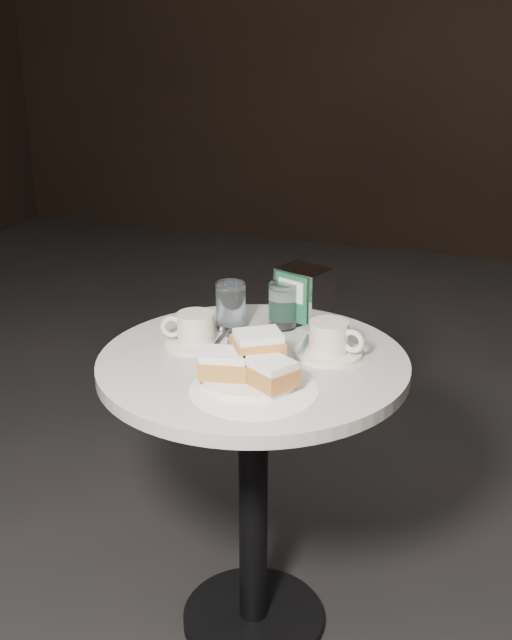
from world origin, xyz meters
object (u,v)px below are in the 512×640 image
object	(u,v)px
beignet_plate	(251,366)
coffee_cup_right	(329,341)
coffee_cup_left	(195,331)
napkin_dispenser	(303,295)
water_glass_left	(231,307)
water_glass_right	(283,306)
cafe_table	(253,436)

from	to	relation	value
beignet_plate	coffee_cup_right	xyz separation A→B (m)	(0.12, 0.19, -0.00)
coffee_cup_left	napkin_dispenser	bearing A→B (deg)	30.38
coffee_cup_left	water_glass_left	world-z (taller)	water_glass_left
water_glass_right	coffee_cup_left	bearing A→B (deg)	-132.42
cafe_table	beignet_plate	distance (m)	0.26
water_glass_left	water_glass_right	size ratio (longest dim) A/B	1.04
coffee_cup_left	coffee_cup_right	world-z (taller)	coffee_cup_right
beignet_plate	coffee_cup_right	bearing A→B (deg)	57.79
beignet_plate	coffee_cup_right	size ratio (longest dim) A/B	1.28
coffee_cup_right	water_glass_right	xyz separation A→B (m)	(-0.15, 0.13, 0.02)
beignet_plate	napkin_dispenser	world-z (taller)	napkin_dispenser
cafe_table	napkin_dispenser	size ratio (longest dim) A/B	5.19
water_glass_left	napkin_dispenser	distance (m)	0.19
beignet_plate	coffee_cup_right	world-z (taller)	beignet_plate
beignet_plate	napkin_dispenser	xyz separation A→B (m)	(0.00, 0.37, 0.03)
coffee_cup_left	water_glass_right	bearing A→B (deg)	28.38
coffee_cup_right	napkin_dispenser	bearing A→B (deg)	132.56
cafe_table	water_glass_right	bearing A→B (deg)	88.83
cafe_table	beignet_plate	world-z (taller)	beignet_plate
beignet_plate	coffee_cup_right	distance (m)	0.22
coffee_cup_left	water_glass_left	distance (m)	0.13
cafe_table	coffee_cup_left	world-z (taller)	coffee_cup_left
beignet_plate	water_glass_right	world-z (taller)	water_glass_right
coffee_cup_left	water_glass_right	world-z (taller)	water_glass_right
cafe_table	coffee_cup_right	size ratio (longest dim) A/B	4.17
water_glass_right	water_glass_left	bearing A→B (deg)	-155.04
napkin_dispenser	beignet_plate	bearing A→B (deg)	-70.06
water_glass_right	napkin_dispenser	xyz separation A→B (m)	(0.04, 0.05, 0.01)
coffee_cup_left	coffee_cup_right	size ratio (longest dim) A/B	1.06
coffee_cup_left	water_glass_right	distance (m)	0.24
coffee_cup_left	coffee_cup_right	distance (m)	0.31
water_glass_left	coffee_cup_right	bearing A→B (deg)	-15.58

